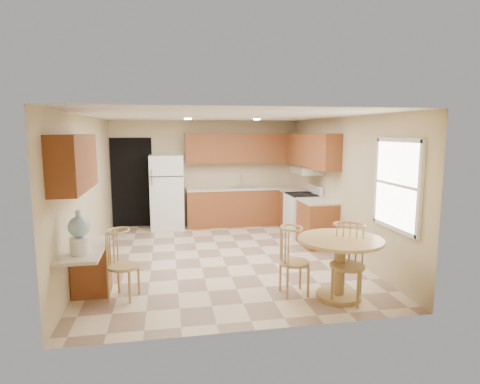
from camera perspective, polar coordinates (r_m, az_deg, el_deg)
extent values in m
plane|color=beige|center=(7.32, -2.57, -9.20)|extent=(5.50, 5.50, 0.00)
cube|color=white|center=(6.98, -2.71, 10.74)|extent=(4.50, 5.50, 0.02)
cube|color=#C6B386|center=(9.76, -4.84, 2.74)|extent=(4.50, 0.02, 2.50)
cube|color=#C6B386|center=(4.38, 2.28, -4.41)|extent=(4.50, 0.02, 2.50)
cube|color=#C6B386|center=(7.10, -20.93, 0.04)|extent=(0.02, 5.50, 2.50)
cube|color=#C6B386|center=(7.68, 14.24, 0.94)|extent=(0.02, 5.50, 2.50)
cube|color=black|center=(9.75, -15.11, 1.29)|extent=(0.90, 0.02, 2.10)
cube|color=brown|center=(9.70, 0.54, -2.12)|extent=(2.75, 0.60, 0.87)
cube|color=beige|center=(9.63, 0.55, 0.54)|extent=(2.75, 0.63, 0.04)
cube|color=brown|center=(9.40, 7.69, -2.54)|extent=(0.60, 0.59, 0.87)
cube|color=beige|center=(9.33, 7.74, 0.20)|extent=(0.63, 0.59, 0.04)
cube|color=brown|center=(8.07, 10.90, -4.48)|extent=(0.60, 0.80, 0.87)
cube|color=beige|center=(7.98, 10.99, -1.29)|extent=(0.63, 0.80, 0.04)
cube|color=brown|center=(9.68, 0.40, 6.29)|extent=(2.75, 0.33, 0.70)
cube|color=brown|center=(8.68, 10.05, 5.90)|extent=(0.33, 2.42, 0.70)
cube|color=brown|center=(5.45, -22.57, 3.88)|extent=(0.33, 1.40, 0.70)
cube|color=silver|center=(9.62, 0.40, 0.67)|extent=(0.78, 0.44, 0.01)
cube|color=silver|center=(8.65, 9.52, 3.05)|extent=(0.50, 0.76, 0.14)
cube|color=brown|center=(5.99, -20.37, -10.21)|extent=(0.48, 0.42, 0.72)
cube|color=beige|center=(5.52, -21.26, -7.62)|extent=(0.50, 1.20, 0.04)
cube|color=white|center=(6.02, 21.48, 0.97)|extent=(0.05, 1.00, 1.20)
cube|color=white|center=(5.97, 21.73, 6.88)|extent=(0.05, 1.10, 0.06)
cube|color=white|center=(6.12, 21.09, -4.79)|extent=(0.05, 1.10, 0.06)
cube|color=white|center=(5.57, 24.26, 0.25)|extent=(0.05, 0.06, 1.28)
cube|color=white|center=(6.47, 18.94, 1.59)|extent=(0.05, 0.06, 1.28)
cylinder|color=white|center=(8.13, -7.43, 10.27)|extent=(0.14, 0.14, 0.02)
cylinder|color=white|center=(8.32, 2.40, 10.29)|extent=(0.14, 0.14, 0.02)
cube|color=white|center=(9.41, -10.37, -0.01)|extent=(0.75, 0.70, 1.71)
cube|color=black|center=(9.01, -10.43, 2.18)|extent=(0.74, 0.01, 0.02)
cube|color=silver|center=(9.01, -12.42, 1.49)|extent=(0.03, 0.03, 0.18)
cube|color=silver|center=(8.99, -12.46, 2.76)|extent=(0.03, 0.03, 0.14)
cube|color=white|center=(8.77, 8.87, -3.28)|extent=(0.65, 0.76, 0.90)
cube|color=black|center=(8.68, 8.94, -0.34)|extent=(0.64, 0.75, 0.02)
cube|color=white|center=(8.77, 10.68, 0.32)|extent=(0.06, 0.76, 0.18)
cylinder|color=tan|center=(5.77, 13.80, -14.11)|extent=(0.61, 0.61, 0.06)
cylinder|color=tan|center=(5.64, 13.94, -10.60)|extent=(0.15, 0.15, 0.75)
cylinder|color=tan|center=(5.52, 14.09, -6.61)|extent=(1.13, 1.13, 0.04)
cylinder|color=tan|center=(5.65, 7.73, -9.93)|extent=(0.42, 0.42, 0.04)
cylinder|color=tan|center=(5.82, 5.80, -11.68)|extent=(0.04, 0.04, 0.45)
cylinder|color=tan|center=(5.91, 8.63, -11.43)|extent=(0.04, 0.04, 0.45)
cylinder|color=tan|center=(5.55, 6.67, -12.71)|extent=(0.04, 0.04, 0.45)
cylinder|color=tan|center=(5.64, 9.64, -12.42)|extent=(0.04, 0.04, 0.45)
cylinder|color=tan|center=(5.52, 15.00, -10.14)|extent=(0.46, 0.46, 0.04)
cylinder|color=tan|center=(5.68, 12.67, -12.14)|extent=(0.04, 0.04, 0.49)
cylinder|color=tan|center=(5.81, 15.69, -11.78)|extent=(0.04, 0.04, 0.49)
cylinder|color=tan|center=(5.40, 14.05, -13.29)|extent=(0.04, 0.04, 0.49)
cylinder|color=tan|center=(5.54, 17.20, -12.86)|extent=(0.04, 0.04, 0.49)
cylinder|color=tan|center=(5.69, -16.27, -10.13)|extent=(0.41, 0.41, 0.04)
cylinder|color=tan|center=(5.92, -17.49, -11.72)|extent=(0.04, 0.04, 0.44)
cylinder|color=tan|center=(5.89, -14.57, -11.70)|extent=(0.04, 0.04, 0.44)
cylinder|color=tan|center=(5.64, -17.85, -12.75)|extent=(0.04, 0.04, 0.44)
cylinder|color=tan|center=(5.61, -14.79, -12.74)|extent=(0.04, 0.04, 0.44)
cylinder|color=white|center=(5.26, -21.81, -7.06)|extent=(0.24, 0.24, 0.20)
sphere|color=#8DBEDA|center=(5.21, -21.95, -4.62)|extent=(0.26, 0.26, 0.26)
cylinder|color=#8DBEDA|center=(5.18, -22.05, -2.84)|extent=(0.06, 0.06, 0.07)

